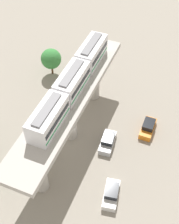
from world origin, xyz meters
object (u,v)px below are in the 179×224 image
object	(u,v)px
parked_car_silver	(108,141)
parked_car_white	(111,194)
tree_mid_lot	(51,59)
train	(72,82)
parked_car_orange	(148,127)

from	to	relation	value
parked_car_silver	parked_car_white	size ratio (longest dim) A/B	0.98
parked_car_white	tree_mid_lot	distance (m)	26.83
train	parked_car_orange	xyz separation A→B (m)	(10.60, 4.03, -9.13)
train	parked_car_orange	world-z (taller)	train
train	parked_car_silver	size ratio (longest dim) A/B	4.71
parked_car_white	tree_mid_lot	bearing A→B (deg)	123.50
parked_car_orange	parked_car_white	xyz separation A→B (m)	(-1.53, -12.67, 0.00)
parked_car_orange	tree_mid_lot	xyz separation A→B (m)	(-19.88, 6.74, 2.57)
parked_car_silver	parked_car_white	xyz separation A→B (m)	(3.31, -7.78, 0.00)
tree_mid_lot	train	bearing A→B (deg)	-49.27
train	parked_car_silver	world-z (taller)	train
parked_car_orange	parked_car_white	bearing A→B (deg)	-97.10
train	tree_mid_lot	bearing A→B (deg)	130.73
train	parked_car_orange	size ratio (longest dim) A/B	4.87
train	parked_car_orange	bearing A→B (deg)	20.84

